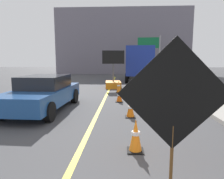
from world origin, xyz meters
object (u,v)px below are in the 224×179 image
object	(u,v)px
traffic_cone_near_sign	(136,136)
traffic_cone_mid_lane	(130,109)
roadwork_sign	(174,97)
box_truck	(139,63)
pickup_car	(43,93)
traffic_cone_curbside	(119,86)
traffic_cone_far_lane	(119,96)
highway_guide_sign	(153,49)
arrow_board_trailer	(113,81)

from	to	relation	value
traffic_cone_near_sign	traffic_cone_mid_lane	bearing A→B (deg)	90.28
roadwork_sign	box_truck	world-z (taller)	box_truck
roadwork_sign	traffic_cone_mid_lane	xyz separation A→B (m)	(-0.46, 4.12, -1.16)
pickup_car	traffic_cone_curbside	xyz separation A→B (m)	(2.95, 4.63, -0.31)
pickup_car	traffic_cone_curbside	distance (m)	5.50
traffic_cone_mid_lane	traffic_cone_far_lane	bearing A→B (deg)	99.47
traffic_cone_curbside	highway_guide_sign	bearing A→B (deg)	73.33
pickup_car	traffic_cone_far_lane	world-z (taller)	pickup_car
arrow_board_trailer	highway_guide_sign	distance (m)	12.14
roadwork_sign	traffic_cone_near_sign	bearing A→B (deg)	108.03
box_truck	traffic_cone_curbside	size ratio (longest dim) A/B	9.41
highway_guide_sign	traffic_cone_curbside	world-z (taller)	highway_guide_sign
traffic_cone_mid_lane	traffic_cone_curbside	distance (m)	5.57
highway_guide_sign	traffic_cone_curbside	bearing A→B (deg)	-106.67
traffic_cone_near_sign	traffic_cone_curbside	world-z (taller)	traffic_cone_curbside
highway_guide_sign	traffic_cone_far_lane	xyz separation A→B (m)	(-3.87, -16.12, -3.13)
box_truck	pickup_car	distance (m)	12.88
highway_guide_sign	traffic_cone_mid_lane	xyz separation A→B (m)	(-3.43, -18.78, -3.12)
traffic_cone_mid_lane	traffic_cone_curbside	xyz separation A→B (m)	(-0.54, 5.54, 0.07)
roadwork_sign	traffic_cone_far_lane	size ratio (longest dim) A/B	3.95
traffic_cone_near_sign	traffic_cone_mid_lane	xyz separation A→B (m)	(-0.01, 2.74, -0.05)
highway_guide_sign	traffic_cone_near_sign	xyz separation A→B (m)	(-3.41, -21.51, -3.06)
arrow_board_trailer	traffic_cone_mid_lane	xyz separation A→B (m)	(0.99, -7.86, -0.17)
roadwork_sign	pickup_car	distance (m)	6.44
highway_guide_sign	traffic_cone_near_sign	world-z (taller)	highway_guide_sign
arrow_board_trailer	highway_guide_sign	xyz separation A→B (m)	(4.42, 10.92, 2.94)
arrow_board_trailer	highway_guide_sign	world-z (taller)	highway_guide_sign
roadwork_sign	traffic_cone_curbside	size ratio (longest dim) A/B	3.01
roadwork_sign	pickup_car	world-z (taller)	roadwork_sign
pickup_car	traffic_cone_mid_lane	size ratio (longest dim) A/B	7.35
arrow_board_trailer	traffic_cone_far_lane	xyz separation A→B (m)	(0.55, -5.20, -0.19)
traffic_cone_far_lane	roadwork_sign	bearing A→B (deg)	-82.38
box_truck	traffic_cone_mid_lane	bearing A→B (deg)	-95.65
box_truck	traffic_cone_far_lane	bearing A→B (deg)	-99.57
arrow_board_trailer	traffic_cone_near_sign	size ratio (longest dim) A/B	3.68
traffic_cone_near_sign	traffic_cone_curbside	bearing A→B (deg)	93.80
box_truck	traffic_cone_mid_lane	world-z (taller)	box_truck
pickup_car	traffic_cone_near_sign	distance (m)	5.06
traffic_cone_curbside	traffic_cone_mid_lane	bearing A→B (deg)	-84.48
highway_guide_sign	traffic_cone_curbside	size ratio (longest dim) A/B	6.45
box_truck	traffic_cone_far_lane	world-z (taller)	box_truck
box_truck	highway_guide_sign	size ratio (longest dim) A/B	1.46
traffic_cone_far_lane	traffic_cone_curbside	xyz separation A→B (m)	(-0.09, 2.88, 0.09)
roadwork_sign	box_truck	size ratio (longest dim) A/B	0.32
roadwork_sign	traffic_cone_mid_lane	size ratio (longest dim) A/B	3.73
roadwork_sign	highway_guide_sign	size ratio (longest dim) A/B	0.47
arrow_board_trailer	traffic_cone_near_sign	world-z (taller)	arrow_board_trailer
pickup_car	traffic_cone_near_sign	size ratio (longest dim) A/B	6.26
pickup_car	traffic_cone_mid_lane	world-z (taller)	pickup_car
traffic_cone_far_lane	arrow_board_trailer	bearing A→B (deg)	96.05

